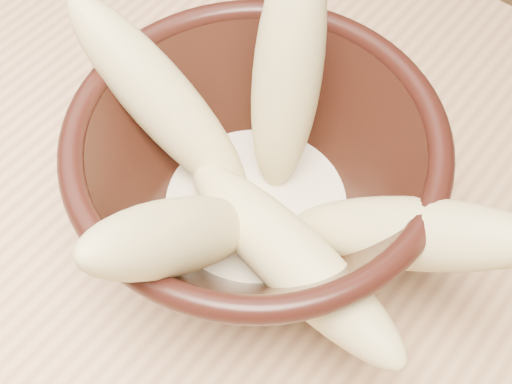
{
  "coord_description": "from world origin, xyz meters",
  "views": [
    {
      "loc": [
        0.21,
        -0.12,
        1.19
      ],
      "look_at": [
        0.05,
        0.08,
        0.81
      ],
      "focal_mm": 50.0,
      "sensor_mm": 36.0,
      "label": 1
    }
  ],
  "objects": [
    {
      "name": "table",
      "position": [
        0.0,
        0.0,
        0.67
      ],
      "size": [
        1.2,
        0.8,
        0.75
      ],
      "color": "tan",
      "rests_on": "ground"
    },
    {
      "name": "bowl",
      "position": [
        0.05,
        0.08,
        0.82
      ],
      "size": [
        0.22,
        0.22,
        0.12
      ],
      "rotation": [
        0.0,
        0.0,
        -0.14
      ],
      "color": "black",
      "rests_on": "table"
    },
    {
      "name": "milk_puddle",
      "position": [
        0.05,
        0.08,
        0.79
      ],
      "size": [
        0.13,
        0.13,
        0.02
      ],
      "primitive_type": "cylinder",
      "color": "beige",
      "rests_on": "bowl"
    },
    {
      "name": "banana_upright",
      "position": [
        0.04,
        0.12,
        0.87
      ],
      "size": [
        0.08,
        0.1,
        0.17
      ],
      "primitive_type": "ellipsoid",
      "rotation": [
        0.32,
        0.0,
        3.57
      ],
      "color": "#CDB979",
      "rests_on": "bowl"
    },
    {
      "name": "banana_left",
      "position": [
        -0.02,
        0.07,
        0.85
      ],
      "size": [
        0.15,
        0.05,
        0.14
      ],
      "primitive_type": "ellipsoid",
      "rotation": [
        0.83,
        0.0,
        -1.49
      ],
      "color": "#CDB979",
      "rests_on": "bowl"
    },
    {
      "name": "banana_right",
      "position": [
        0.15,
        0.09,
        0.84
      ],
      "size": [
        0.16,
        0.07,
        0.13
      ],
      "primitive_type": "ellipsoid",
      "rotation": [
        0.95,
        0.0,
        1.73
      ],
      "color": "#CDB979",
      "rests_on": "bowl"
    },
    {
      "name": "banana_across",
      "position": [
        0.1,
        0.04,
        0.83
      ],
      "size": [
        0.19,
        0.08,
        0.06
      ],
      "primitive_type": "ellipsoid",
      "rotation": [
        1.45,
        0.0,
        1.35
      ],
      "color": "#CDB979",
      "rests_on": "bowl"
    },
    {
      "name": "banana_front",
      "position": [
        0.06,
        0.0,
        0.86
      ],
      "size": [
        0.04,
        0.15,
        0.15
      ],
      "primitive_type": "ellipsoid",
      "rotation": [
        0.75,
        0.0,
        0.02
      ],
      "color": "#CDB979",
      "rests_on": "bowl"
    }
  ]
}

